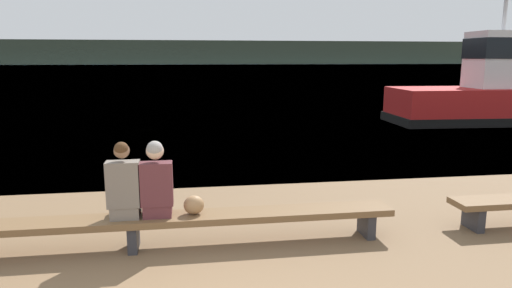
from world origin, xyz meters
TOP-DOWN VIEW (x-y plane):
  - water_surface at (0.00, 125.39)m, footprint 240.00×240.00m
  - far_shoreline at (0.00, 171.28)m, footprint 600.00×12.00m
  - bench_main at (-0.57, 2.60)m, footprint 7.01×0.48m
  - person_left at (-0.65, 2.61)m, footprint 0.42×0.39m
  - person_right at (-0.25, 2.60)m, footprint 0.42×0.40m
  - shopping_bag at (0.23, 2.62)m, footprint 0.27×0.22m
  - tugboat_red at (12.00, 12.80)m, footprint 8.04×3.07m

SIDE VIEW (x-z plane):
  - water_surface at x=0.00m, z-range 0.00..0.00m
  - bench_main at x=-0.57m, z-range 0.14..0.58m
  - shopping_bag at x=0.23m, z-range 0.44..0.69m
  - person_left at x=-0.65m, z-range 0.36..1.38m
  - person_right at x=-0.25m, z-range 0.38..1.40m
  - tugboat_red at x=12.00m, z-range -2.07..4.24m
  - far_shoreline at x=0.00m, z-range 0.00..8.48m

